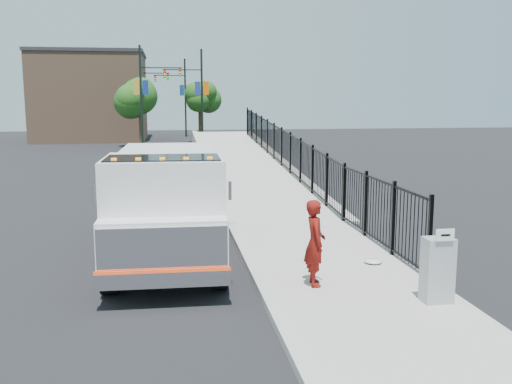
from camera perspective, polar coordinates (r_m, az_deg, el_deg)
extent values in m
plane|color=black|center=(13.78, -0.53, -7.35)|extent=(120.00, 120.00, 0.00)
cube|color=#9E998E|center=(12.33, 9.85, -9.22)|extent=(3.55, 12.00, 0.12)
cube|color=#ADAAA3|center=(11.87, 0.88, -9.72)|extent=(0.30, 12.00, 0.16)
cube|color=#9E998E|center=(29.60, -0.92, 1.66)|extent=(3.95, 24.06, 3.19)
cube|color=black|center=(25.83, 3.43, 2.53)|extent=(0.10, 28.00, 1.80)
cube|color=black|center=(15.13, -8.76, -3.64)|extent=(1.25, 7.28, 0.23)
cube|color=silver|center=(12.51, -9.12, -1.39)|extent=(2.57, 2.41, 2.13)
cube|color=silver|center=(11.32, -9.25, -5.29)|extent=(2.53, 0.81, 1.07)
cube|color=silver|center=(10.94, -9.31, -5.81)|extent=(2.46, 0.15, 0.91)
cube|color=silver|center=(11.01, -9.25, -8.61)|extent=(2.56, 0.26, 0.30)
cube|color=#E93F14|center=(10.96, -9.27, -7.81)|extent=(2.56, 0.12, 0.06)
cube|color=black|center=(12.14, -9.24, 1.35)|extent=(2.38, 1.45, 0.91)
cube|color=silver|center=(16.30, -8.74, 1.11)|extent=(2.67, 4.54, 1.81)
cube|color=silver|center=(11.50, -15.99, -0.14)|extent=(0.07, 0.07, 0.37)
cube|color=silver|center=(11.40, -2.63, 0.13)|extent=(0.07, 0.07, 0.37)
cube|color=orange|center=(11.79, -14.03, 3.15)|extent=(0.11, 0.09, 0.06)
cube|color=orange|center=(11.74, -11.69, 3.21)|extent=(0.11, 0.09, 0.06)
cube|color=orange|center=(11.72, -9.35, 3.27)|extent=(0.11, 0.09, 0.06)
cube|color=orange|center=(11.71, -7.00, 3.32)|extent=(0.11, 0.09, 0.06)
cube|color=orange|center=(11.72, -4.65, 3.36)|extent=(0.11, 0.09, 0.06)
cylinder|color=black|center=(12.13, -14.43, -7.35)|extent=(0.37, 1.08, 1.07)
cylinder|color=black|center=(12.06, -3.72, -7.17)|extent=(0.37, 1.08, 1.07)
cylinder|color=black|center=(17.18, -12.34, -2.37)|extent=(0.37, 1.08, 1.07)
cylinder|color=black|center=(17.13, -4.85, -2.22)|extent=(0.37, 1.08, 1.07)
cylinder|color=black|center=(18.33, -12.03, -1.63)|extent=(0.37, 1.08, 1.07)
cylinder|color=black|center=(18.28, -5.02, -1.49)|extent=(0.37, 1.08, 1.07)
imported|color=#67100B|center=(11.85, 5.92, -5.07)|extent=(0.47, 0.68, 1.80)
cube|color=gray|center=(11.42, 17.69, -7.44)|extent=(0.55, 0.40, 1.25)
cube|color=white|center=(11.05, 18.38, -4.10)|extent=(0.35, 0.04, 0.22)
ellipsoid|color=silver|center=(13.79, 11.62, -6.78)|extent=(0.42, 0.42, 0.11)
cylinder|color=black|center=(45.67, -11.41, 9.21)|extent=(0.18, 0.18, 8.00)
cube|color=black|center=(45.69, -9.46, 12.16)|extent=(3.20, 0.08, 0.08)
cube|color=black|center=(45.69, -7.60, 11.76)|extent=(0.18, 0.22, 0.60)
cube|color=navy|center=(45.66, -11.00, 10.23)|extent=(0.45, 0.04, 1.10)
cube|color=#C7892A|center=(45.69, -11.89, 10.20)|extent=(0.45, 0.04, 1.10)
cylinder|color=black|center=(48.65, -5.42, 9.35)|extent=(0.18, 0.18, 8.00)
cube|color=black|center=(48.63, -7.39, 12.03)|extent=(3.20, 0.08, 0.08)
cube|color=black|center=(48.60, -9.11, 11.58)|extent=(0.18, 0.22, 0.60)
cube|color=#E15E06|center=(48.68, -5.02, 10.30)|extent=(0.45, 0.04, 1.10)
cube|color=navy|center=(48.63, -5.86, 10.29)|extent=(0.45, 0.04, 1.10)
cylinder|color=black|center=(55.35, -11.94, 9.19)|extent=(0.18, 0.18, 8.00)
cube|color=black|center=(55.34, -10.33, 11.62)|extent=(3.20, 0.08, 0.08)
cube|color=black|center=(55.31, -8.80, 11.30)|extent=(0.18, 0.22, 0.60)
cube|color=navy|center=(55.34, -11.60, 10.03)|extent=(0.45, 0.04, 1.10)
cube|color=#CD4D27|center=(55.37, -12.33, 10.00)|extent=(0.45, 0.04, 1.10)
cylinder|color=black|center=(60.42, -7.07, 9.31)|extent=(0.18, 0.18, 8.00)
cube|color=black|center=(60.44, -8.67, 11.46)|extent=(3.20, 0.08, 0.08)
cube|color=black|center=(60.43, -10.05, 11.09)|extent=(0.18, 0.22, 0.60)
cube|color=#EC4827|center=(60.44, -6.75, 10.08)|extent=(0.45, 0.04, 1.10)
cube|color=navy|center=(60.42, -7.43, 10.06)|extent=(0.45, 0.04, 1.10)
cylinder|color=#382314|center=(47.67, -11.40, 6.32)|extent=(0.36, 0.36, 3.20)
sphere|color=#194714|center=(47.61, -11.49, 9.21)|extent=(3.03, 3.03, 3.03)
cylinder|color=#382314|center=(51.91, -5.59, 6.69)|extent=(0.36, 0.36, 3.20)
sphere|color=#194714|center=(51.85, -5.63, 9.34)|extent=(2.19, 2.19, 2.19)
cylinder|color=#382314|center=(61.27, -11.89, 6.94)|extent=(0.36, 0.36, 3.20)
sphere|color=#194714|center=(61.22, -11.97, 9.18)|extent=(2.89, 2.89, 2.89)
cube|color=#8C664C|center=(57.50, -16.11, 9.02)|extent=(10.00, 10.00, 8.00)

